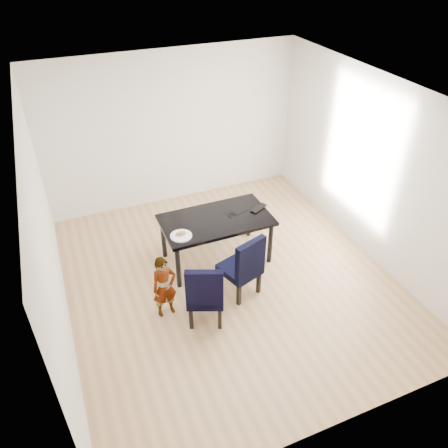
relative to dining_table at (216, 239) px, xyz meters
name	(u,v)px	position (x,y,z in m)	size (l,w,h in m)	color
floor	(229,279)	(0.00, -0.50, -0.38)	(4.50, 5.00, 0.01)	tan
ceiling	(231,97)	(0.00, -0.50, 2.33)	(4.50, 5.00, 0.01)	white
wall_back	(173,130)	(0.00, 2.00, 0.98)	(4.50, 0.01, 2.70)	white
wall_front	(345,344)	(0.00, -3.00, 0.98)	(4.50, 0.01, 2.70)	silver
wall_left	(46,241)	(-2.25, -0.50, 0.98)	(0.01, 5.00, 2.70)	silver
wall_right	(372,169)	(2.25, -0.50, 0.98)	(0.01, 5.00, 2.70)	white
dining_table	(216,239)	(0.00, 0.00, 0.00)	(1.60, 0.90, 0.75)	black
chair_left	(205,290)	(-0.58, -1.07, 0.10)	(0.46, 0.48, 0.96)	black
chair_right	(240,264)	(0.03, -0.78, 0.11)	(0.47, 0.49, 0.98)	black
child	(164,287)	(-1.03, -0.79, 0.08)	(0.33, 0.22, 0.91)	orange
plate	(181,236)	(-0.60, -0.21, 0.38)	(0.30, 0.30, 0.02)	white
sandwich	(181,233)	(-0.60, -0.20, 0.42)	(0.15, 0.07, 0.06)	#9A6737
laptop	(256,207)	(0.67, 0.04, 0.39)	(0.30, 0.19, 0.02)	black
cable_tangle	(233,216)	(0.25, -0.02, 0.38)	(0.13, 0.13, 0.01)	black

